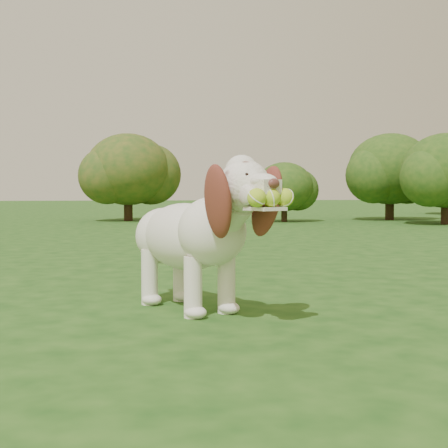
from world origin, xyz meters
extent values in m
plane|color=#174112|center=(0.00, 0.00, 0.00)|extent=(80.00, 80.00, 0.00)
ellipsoid|color=white|center=(-0.30, -0.35, 0.39)|extent=(0.60, 0.76, 0.36)
ellipsoid|color=white|center=(-0.19, -0.58, 0.43)|extent=(0.46, 0.46, 0.35)
ellipsoid|color=white|center=(-0.40, -0.14, 0.38)|extent=(0.42, 0.42, 0.32)
cylinder|color=white|center=(-0.14, -0.70, 0.52)|extent=(0.28, 0.33, 0.27)
sphere|color=white|center=(-0.08, -0.82, 0.65)|extent=(0.33, 0.33, 0.25)
sphere|color=white|center=(-0.09, -0.81, 0.72)|extent=(0.21, 0.21, 0.16)
cube|color=white|center=(-0.02, -0.95, 0.65)|extent=(0.15, 0.17, 0.07)
ellipsoid|color=#592D28|center=(0.01, -1.02, 0.66)|extent=(0.07, 0.06, 0.05)
cube|color=white|center=(-0.02, -0.96, 0.55)|extent=(0.18, 0.19, 0.02)
ellipsoid|color=brown|center=(-0.22, -0.87, 0.58)|extent=(0.18, 0.26, 0.38)
ellipsoid|color=brown|center=(0.04, -0.75, 0.58)|extent=(0.22, 0.22, 0.38)
cylinder|color=white|center=(-0.46, -0.01, 0.42)|extent=(0.13, 0.18, 0.13)
cylinder|color=white|center=(-0.30, -0.61, 0.15)|extent=(0.12, 0.12, 0.31)
cylinder|color=white|center=(-0.11, -0.52, 0.15)|extent=(0.12, 0.12, 0.31)
cylinder|color=white|center=(-0.48, -0.20, 0.15)|extent=(0.12, 0.12, 0.31)
cylinder|color=white|center=(-0.30, -0.11, 0.15)|extent=(0.12, 0.12, 0.31)
sphere|color=#DBEE31|center=(-0.07, -1.03, 0.60)|extent=(0.11, 0.11, 0.08)
sphere|color=#DBEE31|center=(0.00, -1.00, 0.60)|extent=(0.11, 0.11, 0.08)
sphere|color=#DBEE31|center=(0.07, -0.97, 0.60)|extent=(0.11, 0.11, 0.08)
cylinder|color=#382314|center=(2.85, 8.75, 0.20)|extent=(0.12, 0.12, 0.40)
ellipsoid|color=#204816|center=(2.85, 8.75, 0.73)|extent=(1.19, 1.19, 1.01)
cylinder|color=#382314|center=(5.61, 7.25, 0.28)|extent=(0.17, 0.17, 0.56)
ellipsoid|color=#204816|center=(5.61, 7.25, 1.03)|extent=(1.68, 1.68, 1.43)
cylinder|color=#382314|center=(-0.31, 9.77, 0.30)|extent=(0.19, 0.19, 0.60)
ellipsoid|color=#204816|center=(-0.31, 9.77, 1.10)|extent=(1.79, 1.79, 1.52)
cylinder|color=#382314|center=(5.37, 9.16, 0.31)|extent=(0.19, 0.19, 0.61)
ellipsoid|color=#204816|center=(5.37, 9.16, 1.12)|extent=(1.83, 1.83, 1.56)
camera|label=1|loc=(-0.70, -3.66, 0.63)|focal=50.00mm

